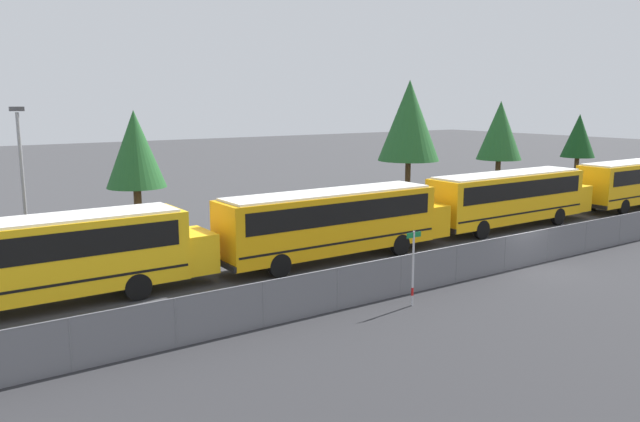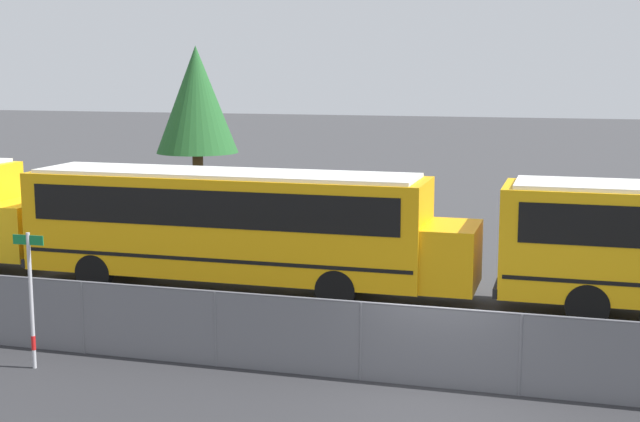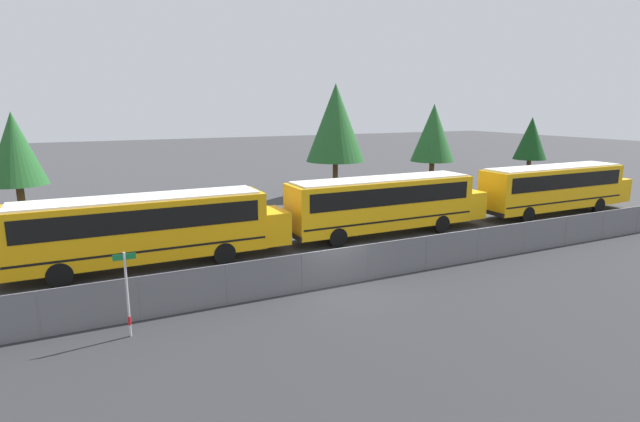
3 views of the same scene
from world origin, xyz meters
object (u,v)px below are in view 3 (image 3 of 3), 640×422
Objects in this scene: school_bus_3 at (555,186)px; tree_3 at (531,139)px; school_bus_1 at (148,225)px; school_bus_2 at (386,201)px; tree_1 at (433,133)px; tree_2 at (336,123)px; tree_0 at (15,149)px; street_sign at (127,292)px.

tree_3 is (11.99, 12.84, 2.15)m from school_bus_3.
tree_3 reaches higher than school_bus_1.
tree_1 is (12.03, 10.96, 3.10)m from school_bus_2.
tree_2 is at bearing 127.45° from school_bus_3.
school_bus_1 is at bearing -156.16° from tree_1.
tree_2 is at bearing 38.09° from school_bus_1.
tree_0 is at bearing -177.88° from tree_3.
tree_2 is (-8.53, 1.95, 0.94)m from tree_1.
tree_2 is 22.26m from tree_3.
tree_1 is 0.82× the size of tree_2.
street_sign is at bearing -166.12° from school_bus_3.
tree_1 reaches higher than street_sign.
tree_0 is 22.76m from tree_2.
school_bus_3 is 1.38× the size of tree_2.
school_bus_3 is at bearing -133.05° from tree_3.
tree_1 is at bearing 23.84° from school_bus_1.
street_sign is at bearing -145.62° from tree_1.
school_bus_3 is at bearing -18.82° from tree_0.
tree_0 reaches higher than street_sign.
school_bus_1 is 1.38× the size of tree_2.
tree_1 is at bearing 98.26° from school_bus_3.
school_bus_2 is 1.00× the size of school_bus_3.
school_bus_1 is at bearing 77.24° from street_sign.
school_bus_3 is 34.78m from tree_0.
tree_0 is at bearing 118.27° from school_bus_1.
tree_1 reaches higher than tree_3.
school_bus_2 is at bearing -137.69° from tree_1.
tree_1 is at bearing 0.30° from tree_0.
tree_3 reaches higher than school_bus_2.
street_sign is 27.77m from tree_2.
tree_1 reaches higher than school_bus_2.
school_bus_2 is 1.38× the size of tree_2.
school_bus_2 is at bearing -154.13° from tree_3.
school_bus_1 is at bearing -61.73° from tree_0.
tree_0 is (-5.91, 10.99, 2.88)m from school_bus_1.
street_sign is at bearing -102.76° from school_bus_1.
tree_0 reaches higher than tree_3.
school_bus_1 is 40.95m from tree_3.
tree_0 is 1.12× the size of tree_3.
tree_0 is at bearing -174.67° from tree_2.
school_bus_3 is at bearing -0.40° from school_bus_1.
school_bus_2 is 22.15m from tree_0.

